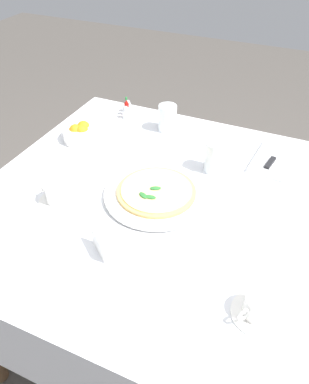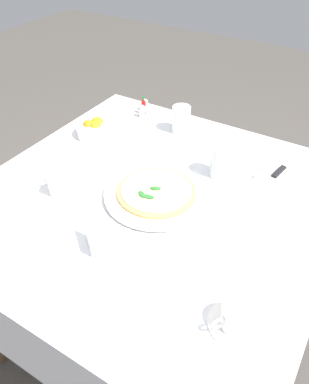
{
  "view_description": "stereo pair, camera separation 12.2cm",
  "coord_description": "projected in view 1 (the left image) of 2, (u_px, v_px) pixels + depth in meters",
  "views": [
    {
      "loc": [
        -0.87,
        -0.39,
        1.54
      ],
      "look_at": [
        -0.0,
        -0.01,
        0.77
      ],
      "focal_mm": 35.65,
      "sensor_mm": 36.0,
      "label": 1
    },
    {
      "loc": [
        -0.81,
        -0.5,
        1.54
      ],
      "look_at": [
        -0.0,
        -0.01,
        0.77
      ],
      "focal_mm": 35.65,
      "sensor_mm": 36.0,
      "label": 2
    }
  ],
  "objects": [
    {
      "name": "ground_plane",
      "position": [
        154.0,
        323.0,
        1.71
      ],
      "size": [
        8.0,
        8.0,
        0.0
      ],
      "primitive_type": "plane",
      "color": "#4C4742"
    },
    {
      "name": "napkin_folded",
      "position": [
        274.0,
        160.0,
        1.38
      ],
      "size": [
        0.23,
        0.15,
        0.02
      ],
      "rotation": [
        0.0,
        0.0,
        -0.09
      ],
      "color": "white",
      "rests_on": "dining_table"
    },
    {
      "name": "water_glass_center_back",
      "position": [
        167.0,
        120.0,
        1.54
      ],
      "size": [
        0.07,
        0.07,
        0.11
      ],
      "color": "white",
      "rests_on": "dining_table"
    },
    {
      "name": "coffee_cup_far_right",
      "position": [
        58.0,
        194.0,
        1.2
      ],
      "size": [
        0.13,
        0.13,
        0.07
      ],
      "color": "white",
      "rests_on": "dining_table"
    },
    {
      "name": "salt_shaker",
      "position": [
        128.0,
        107.0,
        1.68
      ],
      "size": [
        0.03,
        0.03,
        0.06
      ],
      "color": "white",
      "rests_on": "dining_table"
    },
    {
      "name": "dinner_knife",
      "position": [
        275.0,
        156.0,
        1.38
      ],
      "size": [
        0.2,
        0.05,
        0.01
      ],
      "rotation": [
        0.0,
        0.0,
        -0.17
      ],
      "color": "silver",
      "rests_on": "napkin_folded"
    },
    {
      "name": "citrus_bowl",
      "position": [
        82.0,
        133.0,
        1.5
      ],
      "size": [
        0.15,
        0.15,
        0.06
      ],
      "color": "white",
      "rests_on": "dining_table"
    },
    {
      "name": "pizza_plate",
      "position": [
        156.0,
        195.0,
        1.23
      ],
      "size": [
        0.34,
        0.34,
        0.02
      ],
      "color": "white",
      "rests_on": "dining_table"
    },
    {
      "name": "menu_card",
      "position": [
        98.0,
        245.0,
        1.03
      ],
      "size": [
        0.06,
        0.07,
        0.06
      ],
      "rotation": [
        0.0,
        0.0,
        4.04
      ],
      "color": "white",
      "rests_on": "dining_table"
    },
    {
      "name": "dining_table",
      "position": [
        153.0,
        225.0,
        1.32
      ],
      "size": [
        1.12,
        1.12,
        0.75
      ],
      "color": "white",
      "rests_on": "ground_plane"
    },
    {
      "name": "coffee_cup_back_corner",
      "position": [
        260.0,
        308.0,
        0.88
      ],
      "size": [
        0.13,
        0.13,
        0.06
      ],
      "color": "white",
      "rests_on": "dining_table"
    },
    {
      "name": "water_glass_right_edge",
      "position": [
        214.0,
        158.0,
        1.32
      ],
      "size": [
        0.07,
        0.07,
        0.11
      ],
      "color": "white",
      "rests_on": "dining_table"
    },
    {
      "name": "pepper_shaker",
      "position": [
        126.0,
        113.0,
        1.63
      ],
      "size": [
        0.03,
        0.03,
        0.06
      ],
      "color": "white",
      "rests_on": "dining_table"
    },
    {
      "name": "pizza",
      "position": [
        156.0,
        192.0,
        1.22
      ],
      "size": [
        0.25,
        0.25,
        0.02
      ],
      "color": "#DBAD60",
      "rests_on": "pizza_plate"
    },
    {
      "name": "hot_sauce_bottle",
      "position": [
        127.0,
        108.0,
        1.65
      ],
      "size": [
        0.02,
        0.02,
        0.08
      ],
      "color": "#B7140F",
      "rests_on": "dining_table"
    }
  ]
}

